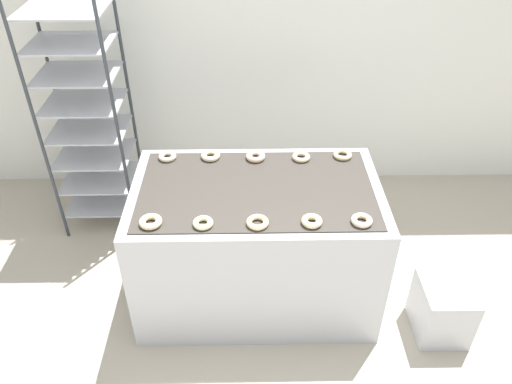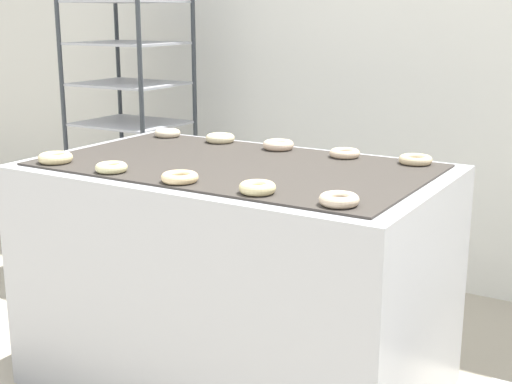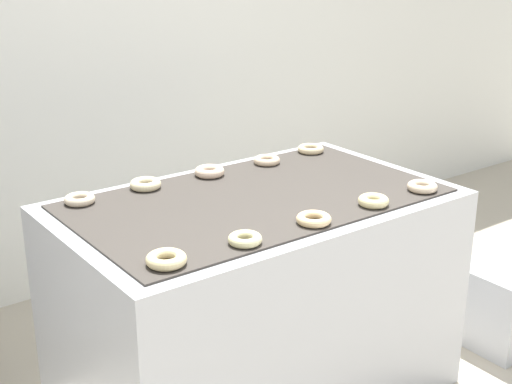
{
  "view_description": "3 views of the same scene",
  "coord_description": "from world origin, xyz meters",
  "px_view_note": "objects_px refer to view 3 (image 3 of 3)",
  "views": [
    {
      "loc": [
        -0.04,
        -1.7,
        2.63
      ],
      "look_at": [
        0.0,
        0.86,
        0.75
      ],
      "focal_mm": 35.0,
      "sensor_mm": 36.0,
      "label": 1
    },
    {
      "loc": [
        1.38,
        -1.44,
        1.43
      ],
      "look_at": [
        0.0,
        0.86,
        0.75
      ],
      "focal_mm": 50.0,
      "sensor_mm": 36.0,
      "label": 2
    },
    {
      "loc": [
        -1.53,
        -1.35,
        1.81
      ],
      "look_at": [
        0.0,
        0.71,
        0.9
      ],
      "focal_mm": 50.0,
      "sensor_mm": 36.0,
      "label": 3
    }
  ],
  "objects_px": {
    "glaze_bin": "(498,306)",
    "donut_far_left": "(146,184)",
    "donut_near_center": "(314,219)",
    "donut_far_right": "(267,160)",
    "donut_near_rightmost": "(422,187)",
    "donut_far_center": "(210,171)",
    "donut_near_left": "(245,239)",
    "donut_near_right": "(373,201)",
    "donut_far_leftmost": "(80,199)",
    "donut_far_rightmost": "(311,149)",
    "donut_near_leftmost": "(166,259)",
    "fryer_machine": "(256,300)"
  },
  "relations": [
    {
      "from": "glaze_bin",
      "to": "donut_far_left",
      "type": "relative_size",
      "value": 3.09
    },
    {
      "from": "glaze_bin",
      "to": "donut_near_center",
      "type": "xyz_separation_m",
      "value": [
        -1.15,
        0.01,
        0.71
      ]
    },
    {
      "from": "donut_far_right",
      "to": "donut_near_rightmost",
      "type": "bearing_deg",
      "value": -67.28
    },
    {
      "from": "glaze_bin",
      "to": "donut_far_center",
      "type": "relative_size",
      "value": 3.06
    },
    {
      "from": "glaze_bin",
      "to": "donut_near_rightmost",
      "type": "height_order",
      "value": "donut_near_rightmost"
    },
    {
      "from": "glaze_bin",
      "to": "donut_far_right",
      "type": "distance_m",
      "value": 1.3
    },
    {
      "from": "donut_near_left",
      "to": "donut_near_right",
      "type": "xyz_separation_m",
      "value": [
        0.59,
        0.0,
        0.0
      ]
    },
    {
      "from": "glaze_bin",
      "to": "donut_near_right",
      "type": "relative_size",
      "value": 3.34
    },
    {
      "from": "donut_near_rightmost",
      "to": "donut_far_leftmost",
      "type": "height_order",
      "value": "donut_near_rightmost"
    },
    {
      "from": "donut_far_left",
      "to": "donut_far_rightmost",
      "type": "relative_size",
      "value": 1.02
    },
    {
      "from": "donut_far_center",
      "to": "donut_near_leftmost",
      "type": "bearing_deg",
      "value": -131.77
    },
    {
      "from": "donut_near_leftmost",
      "to": "donut_near_right",
      "type": "relative_size",
      "value": 1.1
    },
    {
      "from": "donut_near_right",
      "to": "donut_far_rightmost",
      "type": "height_order",
      "value": "donut_near_right"
    },
    {
      "from": "donut_near_right",
      "to": "donut_near_rightmost",
      "type": "relative_size",
      "value": 0.98
    },
    {
      "from": "donut_far_rightmost",
      "to": "donut_near_leftmost",
      "type": "bearing_deg",
      "value": -149.96
    },
    {
      "from": "donut_near_leftmost",
      "to": "donut_near_center",
      "type": "relative_size",
      "value": 1.02
    },
    {
      "from": "glaze_bin",
      "to": "donut_far_leftmost",
      "type": "relative_size",
      "value": 3.34
    },
    {
      "from": "donut_near_rightmost",
      "to": "donut_far_left",
      "type": "bearing_deg",
      "value": 141.98
    },
    {
      "from": "donut_near_rightmost",
      "to": "donut_near_right",
      "type": "bearing_deg",
      "value": -179.51
    },
    {
      "from": "donut_far_leftmost",
      "to": "donut_far_right",
      "type": "relative_size",
      "value": 0.99
    },
    {
      "from": "fryer_machine",
      "to": "glaze_bin",
      "type": "distance_m",
      "value": 1.23
    },
    {
      "from": "fryer_machine",
      "to": "donut_far_center",
      "type": "relative_size",
      "value": 12.04
    },
    {
      "from": "donut_far_leftmost",
      "to": "donut_far_left",
      "type": "relative_size",
      "value": 0.93
    },
    {
      "from": "glaze_bin",
      "to": "donut_far_left",
      "type": "xyz_separation_m",
      "value": [
        -1.45,
        0.69,
        0.71
      ]
    },
    {
      "from": "donut_near_left",
      "to": "donut_far_center",
      "type": "distance_m",
      "value": 0.72
    },
    {
      "from": "donut_far_left",
      "to": "donut_far_leftmost",
      "type": "bearing_deg",
      "value": -179.17
    },
    {
      "from": "fryer_machine",
      "to": "donut_near_right",
      "type": "distance_m",
      "value": 0.64
    },
    {
      "from": "glaze_bin",
      "to": "donut_near_rightmost",
      "type": "xyz_separation_m",
      "value": [
        -0.59,
        0.02,
        0.71
      ]
    },
    {
      "from": "donut_near_rightmost",
      "to": "donut_far_center",
      "type": "bearing_deg",
      "value": 130.73
    },
    {
      "from": "glaze_bin",
      "to": "donut_near_right",
      "type": "height_order",
      "value": "donut_near_right"
    },
    {
      "from": "donut_near_left",
      "to": "donut_far_leftmost",
      "type": "height_order",
      "value": "same"
    },
    {
      "from": "donut_near_center",
      "to": "donut_far_rightmost",
      "type": "height_order",
      "value": "same"
    },
    {
      "from": "donut_near_rightmost",
      "to": "donut_far_rightmost",
      "type": "bearing_deg",
      "value": 89.91
    },
    {
      "from": "fryer_machine",
      "to": "donut_far_right",
      "type": "bearing_deg",
      "value": 47.14
    },
    {
      "from": "donut_near_right",
      "to": "donut_far_center",
      "type": "relative_size",
      "value": 0.92
    },
    {
      "from": "donut_near_rightmost",
      "to": "donut_far_rightmost",
      "type": "height_order",
      "value": "donut_near_rightmost"
    },
    {
      "from": "donut_near_center",
      "to": "donut_near_right",
      "type": "xyz_separation_m",
      "value": [
        0.29,
        0.0,
        0.0
      ]
    },
    {
      "from": "donut_near_rightmost",
      "to": "donut_far_center",
      "type": "height_order",
      "value": "donut_far_center"
    },
    {
      "from": "donut_near_leftmost",
      "to": "fryer_machine",
      "type": "bearing_deg",
      "value": 29.21
    },
    {
      "from": "fryer_machine",
      "to": "glaze_bin",
      "type": "bearing_deg",
      "value": -16.8
    },
    {
      "from": "donut_far_center",
      "to": "donut_near_left",
      "type": "bearing_deg",
      "value": -114.08
    },
    {
      "from": "donut_near_left",
      "to": "donut_far_right",
      "type": "height_order",
      "value": "same"
    },
    {
      "from": "donut_near_right",
      "to": "donut_far_right",
      "type": "height_order",
      "value": "donut_near_right"
    },
    {
      "from": "fryer_machine",
      "to": "donut_far_left",
      "type": "height_order",
      "value": "donut_far_left"
    },
    {
      "from": "fryer_machine",
      "to": "glaze_bin",
      "type": "relative_size",
      "value": 3.94
    },
    {
      "from": "donut_far_right",
      "to": "donut_far_left",
      "type": "bearing_deg",
      "value": 177.78
    },
    {
      "from": "donut_near_center",
      "to": "donut_far_left",
      "type": "bearing_deg",
      "value": 113.51
    },
    {
      "from": "donut_near_leftmost",
      "to": "donut_far_leftmost",
      "type": "distance_m",
      "value": 0.66
    },
    {
      "from": "donut_near_center",
      "to": "donut_near_right",
      "type": "height_order",
      "value": "donut_near_right"
    },
    {
      "from": "donut_near_left",
      "to": "donut_far_right",
      "type": "distance_m",
      "value": 0.88
    }
  ]
}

